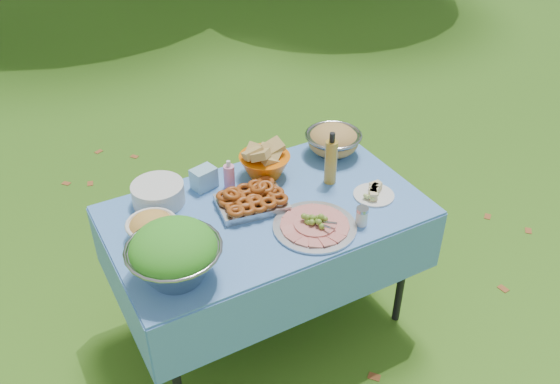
% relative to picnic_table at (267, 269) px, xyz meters
% --- Properties ---
extents(ground, '(80.00, 80.00, 0.00)m').
position_rel_picnic_table_xyz_m(ground, '(0.00, 0.00, -0.38)').
color(ground, '#18390A').
rests_on(ground, ground).
extents(picnic_table, '(1.46, 0.86, 0.76)m').
position_rel_picnic_table_xyz_m(picnic_table, '(0.00, 0.00, 0.00)').
color(picnic_table, '#84D2FF').
rests_on(picnic_table, ground).
extents(salad_bowl, '(0.47, 0.47, 0.25)m').
position_rel_picnic_table_xyz_m(salad_bowl, '(-0.53, -0.23, 0.51)').
color(salad_bowl, gray).
rests_on(salad_bowl, picnic_table).
extents(pasta_bowl_white, '(0.27, 0.27, 0.12)m').
position_rel_picnic_table_xyz_m(pasta_bowl_white, '(-0.53, 0.06, 0.44)').
color(pasta_bowl_white, silver).
rests_on(pasta_bowl_white, picnic_table).
extents(plate_stack, '(0.26, 0.26, 0.10)m').
position_rel_picnic_table_xyz_m(plate_stack, '(-0.42, 0.30, 0.43)').
color(plate_stack, silver).
rests_on(plate_stack, picnic_table).
extents(wipes_box, '(0.13, 0.11, 0.11)m').
position_rel_picnic_table_xyz_m(wipes_box, '(-0.18, 0.31, 0.43)').
color(wipes_box, '#82B7D2').
rests_on(wipes_box, picnic_table).
extents(sanitizer_bottle, '(0.07, 0.07, 0.15)m').
position_rel_picnic_table_xyz_m(sanitizer_bottle, '(-0.07, 0.24, 0.46)').
color(sanitizer_bottle, pink).
rests_on(sanitizer_bottle, picnic_table).
extents(bread_bowl, '(0.26, 0.26, 0.17)m').
position_rel_picnic_table_xyz_m(bread_bowl, '(0.13, 0.26, 0.47)').
color(bread_bowl, '#D95E06').
rests_on(bread_bowl, picnic_table).
extents(pasta_bowl_steel, '(0.31, 0.31, 0.16)m').
position_rel_picnic_table_xyz_m(pasta_bowl_steel, '(0.55, 0.27, 0.46)').
color(pasta_bowl_steel, gray).
rests_on(pasta_bowl_steel, picnic_table).
extents(fried_tray, '(0.35, 0.27, 0.07)m').
position_rel_picnic_table_xyz_m(fried_tray, '(-0.05, 0.05, 0.42)').
color(fried_tray, '#ACADB0').
rests_on(fried_tray, picnic_table).
extents(charcuterie_platter, '(0.46, 0.46, 0.09)m').
position_rel_picnic_table_xyz_m(charcuterie_platter, '(0.13, -0.23, 0.42)').
color(charcuterie_platter, '#ACADB3').
rests_on(charcuterie_platter, picnic_table).
extents(oil_bottle, '(0.08, 0.08, 0.28)m').
position_rel_picnic_table_xyz_m(oil_bottle, '(0.39, 0.05, 0.52)').
color(oil_bottle, '#AC842C').
rests_on(oil_bottle, picnic_table).
extents(cheese_plate, '(0.22, 0.22, 0.05)m').
position_rel_picnic_table_xyz_m(cheese_plate, '(0.51, -0.16, 0.41)').
color(cheese_plate, silver).
rests_on(cheese_plate, picnic_table).
extents(shaker, '(0.06, 0.06, 0.09)m').
position_rel_picnic_table_xyz_m(shaker, '(0.33, -0.31, 0.43)').
color(shaker, silver).
rests_on(shaker, picnic_table).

